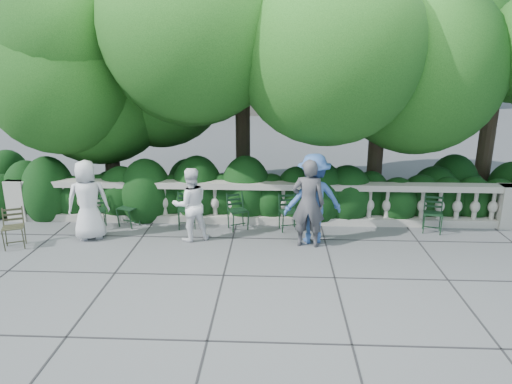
{
  "coord_description": "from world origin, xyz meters",
  "views": [
    {
      "loc": [
        0.43,
        -8.46,
        3.76
      ],
      "look_at": [
        0.0,
        1.0,
        1.0
      ],
      "focal_mm": 32.0,
      "sensor_mm": 36.0,
      "label": 1
    }
  ],
  "objects_px": {
    "chair_b": "(126,228)",
    "chair_d": "(240,231)",
    "chair_c": "(187,230)",
    "chair_e": "(290,232)",
    "chair_a": "(97,231)",
    "chair_weathered": "(15,250)",
    "person_older_blue": "(313,199)",
    "person_woman_grey": "(308,203)",
    "person_casual_man": "(191,204)",
    "person_businessman": "(88,200)",
    "chair_f": "(431,234)"
  },
  "relations": [
    {
      "from": "chair_weathered",
      "to": "person_woman_grey",
      "type": "height_order",
      "value": "person_woman_grey"
    },
    {
      "from": "person_casual_man",
      "to": "chair_weathered",
      "type": "bearing_deg",
      "value": -11.18
    },
    {
      "from": "chair_f",
      "to": "person_businessman",
      "type": "distance_m",
      "value": 7.57
    },
    {
      "from": "chair_c",
      "to": "person_older_blue",
      "type": "relative_size",
      "value": 0.44
    },
    {
      "from": "chair_a",
      "to": "chair_d",
      "type": "height_order",
      "value": "same"
    },
    {
      "from": "person_businessman",
      "to": "person_older_blue",
      "type": "bearing_deg",
      "value": 161.06
    },
    {
      "from": "chair_a",
      "to": "chair_e",
      "type": "height_order",
      "value": "same"
    },
    {
      "from": "chair_e",
      "to": "person_older_blue",
      "type": "relative_size",
      "value": 0.44
    },
    {
      "from": "chair_b",
      "to": "chair_d",
      "type": "relative_size",
      "value": 1.0
    },
    {
      "from": "chair_d",
      "to": "person_casual_man",
      "type": "bearing_deg",
      "value": -177.71
    },
    {
      "from": "chair_b",
      "to": "chair_f",
      "type": "bearing_deg",
      "value": 21.75
    },
    {
      "from": "chair_b",
      "to": "person_woman_grey",
      "type": "xyz_separation_m",
      "value": [
        4.14,
        -0.85,
        0.92
      ]
    },
    {
      "from": "chair_weathered",
      "to": "person_older_blue",
      "type": "relative_size",
      "value": 0.44
    },
    {
      "from": "chair_c",
      "to": "person_woman_grey",
      "type": "xyz_separation_m",
      "value": [
        2.69,
        -0.79,
        0.92
      ]
    },
    {
      "from": "chair_d",
      "to": "chair_weathered",
      "type": "xyz_separation_m",
      "value": [
        -4.54,
        -1.27,
        0.0
      ]
    },
    {
      "from": "person_older_blue",
      "to": "person_casual_man",
      "type": "bearing_deg",
      "value": -10.34
    },
    {
      "from": "chair_c",
      "to": "person_casual_man",
      "type": "height_order",
      "value": "person_casual_man"
    },
    {
      "from": "person_casual_man",
      "to": "person_older_blue",
      "type": "distance_m",
      "value": 2.6
    },
    {
      "from": "person_woman_grey",
      "to": "person_casual_man",
      "type": "bearing_deg",
      "value": 0.42
    },
    {
      "from": "person_businessman",
      "to": "person_older_blue",
      "type": "relative_size",
      "value": 0.91
    },
    {
      "from": "chair_a",
      "to": "chair_d",
      "type": "distance_m",
      "value": 3.27
    },
    {
      "from": "chair_b",
      "to": "chair_e",
      "type": "bearing_deg",
      "value": 20.87
    },
    {
      "from": "chair_e",
      "to": "chair_f",
      "type": "distance_m",
      "value": 3.15
    },
    {
      "from": "chair_b",
      "to": "chair_c",
      "type": "xyz_separation_m",
      "value": [
        1.45,
        -0.06,
        0.0
      ]
    },
    {
      "from": "chair_weathered",
      "to": "person_casual_man",
      "type": "xyz_separation_m",
      "value": [
        3.52,
        0.73,
        0.8
      ]
    },
    {
      "from": "chair_c",
      "to": "chair_e",
      "type": "xyz_separation_m",
      "value": [
        2.36,
        -0.05,
        0.0
      ]
    },
    {
      "from": "chair_a",
      "to": "person_woman_grey",
      "type": "height_order",
      "value": "person_woman_grey"
    },
    {
      "from": "chair_d",
      "to": "person_woman_grey",
      "type": "relative_size",
      "value": 0.45
    },
    {
      "from": "chair_e",
      "to": "person_woman_grey",
      "type": "distance_m",
      "value": 1.23
    },
    {
      "from": "person_businessman",
      "to": "person_casual_man",
      "type": "relative_size",
      "value": 1.09
    },
    {
      "from": "person_woman_grey",
      "to": "person_older_blue",
      "type": "xyz_separation_m",
      "value": [
        0.12,
        0.24,
        0.03
      ]
    },
    {
      "from": "person_older_blue",
      "to": "person_woman_grey",
      "type": "bearing_deg",
      "value": 52.55
    },
    {
      "from": "chair_a",
      "to": "chair_weathered",
      "type": "distance_m",
      "value": 1.72
    },
    {
      "from": "chair_weathered",
      "to": "person_older_blue",
      "type": "height_order",
      "value": "person_older_blue"
    },
    {
      "from": "person_businessman",
      "to": "chair_weathered",
      "type": "bearing_deg",
      "value": 8.52
    },
    {
      "from": "chair_d",
      "to": "person_older_blue",
      "type": "bearing_deg",
      "value": -43.6
    },
    {
      "from": "chair_c",
      "to": "person_woman_grey",
      "type": "bearing_deg",
      "value": -26.72
    },
    {
      "from": "person_casual_man",
      "to": "chair_c",
      "type": "bearing_deg",
      "value": -92.33
    },
    {
      "from": "chair_c",
      "to": "chair_d",
      "type": "distance_m",
      "value": 1.23
    },
    {
      "from": "chair_a",
      "to": "chair_e",
      "type": "distance_m",
      "value": 4.4
    },
    {
      "from": "chair_d",
      "to": "chair_a",
      "type": "bearing_deg",
      "value": 156.36
    },
    {
      "from": "chair_weathered",
      "to": "person_businessman",
      "type": "height_order",
      "value": "person_businessman"
    },
    {
      "from": "person_woman_grey",
      "to": "chair_weathered",
      "type": "bearing_deg",
      "value": 10.38
    },
    {
      "from": "chair_c",
      "to": "chair_f",
      "type": "relative_size",
      "value": 1.0
    },
    {
      "from": "chair_weathered",
      "to": "person_businessman",
      "type": "xyz_separation_m",
      "value": [
        1.32,
        0.71,
        0.87
      ]
    },
    {
      "from": "chair_b",
      "to": "person_woman_grey",
      "type": "bearing_deg",
      "value": 10.95
    },
    {
      "from": "chair_weathered",
      "to": "person_casual_man",
      "type": "distance_m",
      "value": 3.69
    },
    {
      "from": "chair_a",
      "to": "chair_b",
      "type": "height_order",
      "value": "same"
    },
    {
      "from": "chair_a",
      "to": "person_woman_grey",
      "type": "xyz_separation_m",
      "value": [
        4.73,
        -0.64,
        0.92
      ]
    },
    {
      "from": "person_woman_grey",
      "to": "chair_c",
      "type": "bearing_deg",
      "value": -10.97
    }
  ]
}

